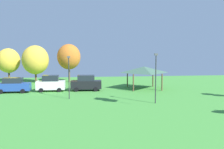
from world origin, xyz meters
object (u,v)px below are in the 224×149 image
(parked_car_rightmost_in_row, at_px, (86,83))
(park_pavilion, at_px, (144,70))
(light_post_0, at_px, (69,75))
(parked_car_third_from_left, at_px, (51,83))
(treeline_tree_2, at_px, (35,60))
(parked_car_second_from_left, at_px, (13,85))
(light_post_2, at_px, (156,75))
(treeline_tree_1, at_px, (9,61))
(treeline_tree_3, at_px, (69,57))

(parked_car_rightmost_in_row, distance_m, park_pavilion, 9.50)
(park_pavilion, height_order, light_post_0, light_post_0)
(parked_car_third_from_left, height_order, treeline_tree_2, treeline_tree_2)
(parked_car_second_from_left, relative_size, parked_car_rightmost_in_row, 1.03)
(treeline_tree_2, bearing_deg, park_pavilion, -29.05)
(park_pavilion, distance_m, light_post_0, 13.58)
(park_pavilion, distance_m, light_post_2, 11.22)
(parked_car_third_from_left, relative_size, park_pavilion, 0.71)
(light_post_2, bearing_deg, park_pavilion, 81.70)
(light_post_2, bearing_deg, parked_car_rightmost_in_row, 126.63)
(light_post_2, bearing_deg, parked_car_third_from_left, 141.41)
(parked_car_second_from_left, distance_m, treeline_tree_1, 14.90)
(light_post_0, relative_size, treeline_tree_1, 0.80)
(parked_car_third_from_left, distance_m, light_post_0, 7.33)
(treeline_tree_3, bearing_deg, treeline_tree_2, -174.86)
(parked_car_second_from_left, xyz_separation_m, treeline_tree_2, (1.06, 11.74, 3.34))
(parked_car_second_from_left, bearing_deg, treeline_tree_1, 107.06)
(parked_car_second_from_left, height_order, light_post_0, light_post_0)
(parked_car_second_from_left, xyz_separation_m, treeline_tree_3, (7.42, 12.31, 3.91))
(parked_car_second_from_left, relative_size, light_post_2, 0.85)
(parked_car_second_from_left, bearing_deg, parked_car_rightmost_in_row, 1.78)
(parked_car_second_from_left, height_order, treeline_tree_1, treeline_tree_1)
(park_pavilion, relative_size, light_post_2, 1.05)
(park_pavilion, relative_size, light_post_0, 1.11)
(light_post_2, distance_m, treeline_tree_1, 32.78)
(light_post_0, height_order, treeline_tree_1, treeline_tree_1)
(parked_car_rightmost_in_row, height_order, light_post_0, light_post_0)
(park_pavilion, xyz_separation_m, light_post_0, (-11.52, -7.20, -0.01))
(parked_car_third_from_left, relative_size, treeline_tree_2, 0.58)
(parked_car_third_from_left, relative_size, treeline_tree_3, 0.56)
(treeline_tree_3, bearing_deg, parked_car_rightmost_in_row, -75.14)
(parked_car_third_from_left, distance_m, light_post_2, 16.66)
(parked_car_rightmost_in_row, distance_m, light_post_0, 7.03)
(treeline_tree_3, bearing_deg, treeline_tree_1, 172.69)
(parked_car_second_from_left, distance_m, light_post_2, 20.77)
(light_post_0, distance_m, light_post_2, 10.64)
(light_post_0, height_order, treeline_tree_3, treeline_tree_3)
(parked_car_second_from_left, distance_m, light_post_0, 10.35)
(parked_car_third_from_left, height_order, treeline_tree_1, treeline_tree_1)
(parked_car_second_from_left, relative_size, treeline_tree_1, 0.72)
(treeline_tree_2, height_order, treeline_tree_3, treeline_tree_3)
(parked_car_second_from_left, relative_size, treeline_tree_2, 0.67)
(parked_car_second_from_left, bearing_deg, parked_car_third_from_left, 4.80)
(treeline_tree_2, bearing_deg, parked_car_third_from_left, -69.38)
(parked_car_third_from_left, xyz_separation_m, treeline_tree_1, (-9.79, 13.31, 3.04))
(parked_car_second_from_left, distance_m, parked_car_third_from_left, 5.30)
(parked_car_rightmost_in_row, relative_size, treeline_tree_1, 0.70)
(light_post_0, bearing_deg, park_pavilion, 31.99)
(parked_car_third_from_left, bearing_deg, treeline_tree_1, 127.08)
(parked_car_rightmost_in_row, xyz_separation_m, treeline_tree_2, (-9.49, 11.22, 3.24))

